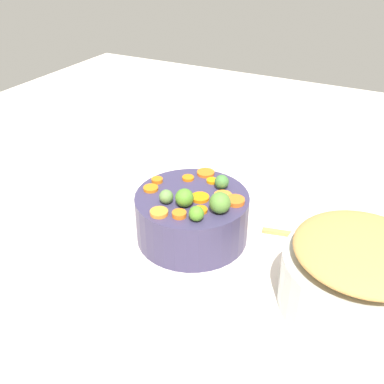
# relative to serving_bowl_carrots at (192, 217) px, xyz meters

# --- Properties ---
(tabletop) EXTENTS (2.40, 2.40, 0.02)m
(tabletop) POSITION_rel_serving_bowl_carrots_xyz_m (-0.03, 0.04, -0.06)
(tabletop) COLOR silver
(tabletop) RESTS_ON ground
(serving_bowl_carrots) EXTENTS (0.24, 0.24, 0.11)m
(serving_bowl_carrots) POSITION_rel_serving_bowl_carrots_xyz_m (0.00, 0.00, 0.00)
(serving_bowl_carrots) COLOR #373253
(serving_bowl_carrots) RESTS_ON tabletop
(metal_pot) EXTENTS (0.27, 0.27, 0.10)m
(metal_pot) POSITION_rel_serving_bowl_carrots_xyz_m (0.05, 0.35, -0.00)
(metal_pot) COLOR #B4BEB9
(metal_pot) RESTS_ON tabletop
(stuffing_mound) EXTENTS (0.24, 0.24, 0.04)m
(stuffing_mound) POSITION_rel_serving_bowl_carrots_xyz_m (0.05, 0.35, 0.07)
(stuffing_mound) COLOR #C68B4A
(stuffing_mound) RESTS_ON metal_pot
(carrot_slice_0) EXTENTS (0.03, 0.03, 0.01)m
(carrot_slice_0) POSITION_rel_serving_bowl_carrots_xyz_m (-0.06, -0.04, 0.06)
(carrot_slice_0) COLOR orange
(carrot_slice_0) RESTS_ON serving_bowl_carrots
(carrot_slice_1) EXTENTS (0.04, 0.04, 0.01)m
(carrot_slice_1) POSITION_rel_serving_bowl_carrots_xyz_m (0.09, -0.03, 0.06)
(carrot_slice_1) COLOR orange
(carrot_slice_1) RESTS_ON serving_bowl_carrots
(carrot_slice_2) EXTENTS (0.03, 0.03, 0.01)m
(carrot_slice_2) POSITION_rel_serving_bowl_carrots_xyz_m (0.08, 0.01, 0.06)
(carrot_slice_2) COLOR orange
(carrot_slice_2) RESTS_ON serving_bowl_carrots
(carrot_slice_3) EXTENTS (0.05, 0.05, 0.01)m
(carrot_slice_3) POSITION_rel_serving_bowl_carrots_xyz_m (0.00, 0.02, 0.06)
(carrot_slice_3) COLOR orange
(carrot_slice_3) RESTS_ON serving_bowl_carrots
(carrot_slice_4) EXTENTS (0.03, 0.03, 0.01)m
(carrot_slice_4) POSITION_rel_serving_bowl_carrots_xyz_m (-0.02, -0.10, 0.06)
(carrot_slice_4) COLOR orange
(carrot_slice_4) RESTS_ON serving_bowl_carrots
(carrot_slice_5) EXTENTS (0.06, 0.06, 0.01)m
(carrot_slice_5) POSITION_rel_serving_bowl_carrots_xyz_m (-0.10, -0.02, 0.06)
(carrot_slice_5) COLOR orange
(carrot_slice_5) RESTS_ON serving_bowl_carrots
(carrot_slice_6) EXTENTS (0.03, 0.03, 0.01)m
(carrot_slice_6) POSITION_rel_serving_bowl_carrots_xyz_m (-0.07, 0.01, 0.06)
(carrot_slice_6) COLOR orange
(carrot_slice_6) RESTS_ON serving_bowl_carrots
(carrot_slice_7) EXTENTS (0.04, 0.04, 0.01)m
(carrot_slice_7) POSITION_rel_serving_bowl_carrots_xyz_m (0.04, 0.04, 0.06)
(carrot_slice_7) COLOR orange
(carrot_slice_7) RESTS_ON serving_bowl_carrots
(carrot_slice_8) EXTENTS (0.04, 0.04, 0.01)m
(carrot_slice_8) POSITION_rel_serving_bowl_carrots_xyz_m (0.02, -0.09, 0.06)
(carrot_slice_8) COLOR orange
(carrot_slice_8) RESTS_ON serving_bowl_carrots
(carrot_slice_9) EXTENTS (0.04, 0.04, 0.01)m
(carrot_slice_9) POSITION_rel_serving_bowl_carrots_xyz_m (-0.02, 0.09, 0.06)
(carrot_slice_9) COLOR orange
(carrot_slice_9) RESTS_ON serving_bowl_carrots
(carrot_slice_10) EXTENTS (0.05, 0.05, 0.01)m
(carrot_slice_10) POSITION_rel_serving_bowl_carrots_xyz_m (-0.02, 0.06, 0.06)
(carrot_slice_10) COLOR orange
(carrot_slice_10) RESTS_ON serving_bowl_carrots
(brussels_sprout_0) EXTENTS (0.03, 0.03, 0.03)m
(brussels_sprout_0) POSITION_rel_serving_bowl_carrots_xyz_m (0.07, 0.05, 0.07)
(brussels_sprout_0) COLOR #4F8926
(brussels_sprout_0) RESTS_ON serving_bowl_carrots
(brussels_sprout_1) EXTENTS (0.03, 0.03, 0.03)m
(brussels_sprout_1) POSITION_rel_serving_bowl_carrots_xyz_m (0.05, -0.03, 0.07)
(brussels_sprout_1) COLOR #5C8241
(brussels_sprout_1) RESTS_ON serving_bowl_carrots
(brussels_sprout_2) EXTENTS (0.04, 0.04, 0.04)m
(brussels_sprout_2) POSITION_rel_serving_bowl_carrots_xyz_m (0.04, 0.00, 0.07)
(brussels_sprout_2) COLOR #4D8628
(brussels_sprout_2) RESTS_ON serving_bowl_carrots
(brussels_sprout_3) EXTENTS (0.04, 0.04, 0.04)m
(brussels_sprout_3) POSITION_rel_serving_bowl_carrots_xyz_m (0.03, 0.08, 0.07)
(brussels_sprout_3) COLOR #528032
(brussels_sprout_3) RESTS_ON serving_bowl_carrots
(brussels_sprout_4) EXTENTS (0.03, 0.03, 0.03)m
(brussels_sprout_4) POSITION_rel_serving_bowl_carrots_xyz_m (-0.06, 0.04, 0.07)
(brussels_sprout_4) COLOR #437737
(brussels_sprout_4) RESTS_ON serving_bowl_carrots
(wooden_spoon) EXTENTS (0.09, 0.27, 0.01)m
(wooden_spoon) POSITION_rel_serving_bowl_carrots_xyz_m (-0.13, 0.32, -0.05)
(wooden_spoon) COLOR tan
(wooden_spoon) RESTS_ON tabletop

